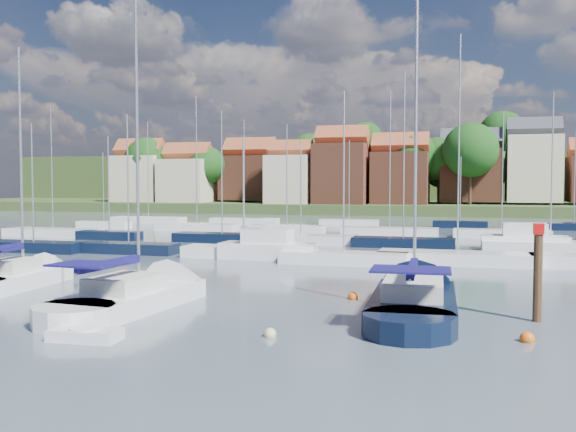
% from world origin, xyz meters
% --- Properties ---
extents(ground, '(260.00, 260.00, 0.00)m').
position_xyz_m(ground, '(0.00, 40.00, 0.00)').
color(ground, '#3F4F56').
rests_on(ground, ground).
extents(sailboat_left, '(3.38, 10.45, 14.05)m').
position_xyz_m(sailboat_left, '(-14.59, 5.39, 0.36)').
color(sailboat_left, white).
rests_on(sailboat_left, ground).
extents(sailboat_centre, '(4.32, 12.61, 16.78)m').
position_xyz_m(sailboat_centre, '(-5.42, 2.26, 0.35)').
color(sailboat_centre, white).
rests_on(sailboat_centre, ground).
extents(sailboat_navy, '(4.09, 13.37, 18.24)m').
position_xyz_m(sailboat_navy, '(6.65, 4.66, 0.35)').
color(sailboat_navy, black).
rests_on(sailboat_navy, ground).
extents(tender, '(2.58, 1.30, 0.55)m').
position_xyz_m(tender, '(-4.18, -5.09, 0.21)').
color(tender, white).
rests_on(tender, ground).
extents(timber_piling, '(0.40, 0.40, 6.25)m').
position_xyz_m(timber_piling, '(11.69, 2.67, 0.99)').
color(timber_piling, '#4C331E').
rests_on(timber_piling, ground).
extents(buoy_c, '(0.54, 0.54, 0.54)m').
position_xyz_m(buoy_c, '(-7.00, -1.14, 0.00)').
color(buoy_c, '#D85914').
rests_on(buoy_c, ground).
extents(buoy_d, '(0.46, 0.46, 0.46)m').
position_xyz_m(buoy_d, '(2.01, -2.73, 0.00)').
color(buoy_d, beige).
rests_on(buoy_d, ground).
extents(buoy_e, '(0.53, 0.53, 0.53)m').
position_xyz_m(buoy_e, '(3.64, 5.56, 0.00)').
color(buoy_e, '#D85914').
rests_on(buoy_e, ground).
extents(buoy_f, '(0.54, 0.54, 0.54)m').
position_xyz_m(buoy_f, '(11.03, -0.96, 0.00)').
color(buoy_f, '#D85914').
rests_on(buoy_f, ground).
extents(marina_field, '(79.62, 41.41, 15.93)m').
position_xyz_m(marina_field, '(1.91, 35.15, 0.43)').
color(marina_field, white).
rests_on(marina_field, ground).
extents(far_shore_town, '(212.46, 90.00, 22.27)m').
position_xyz_m(far_shore_town, '(2.23, 132.67, 4.61)').
color(far_shore_town, '#394924').
rests_on(far_shore_town, ground).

